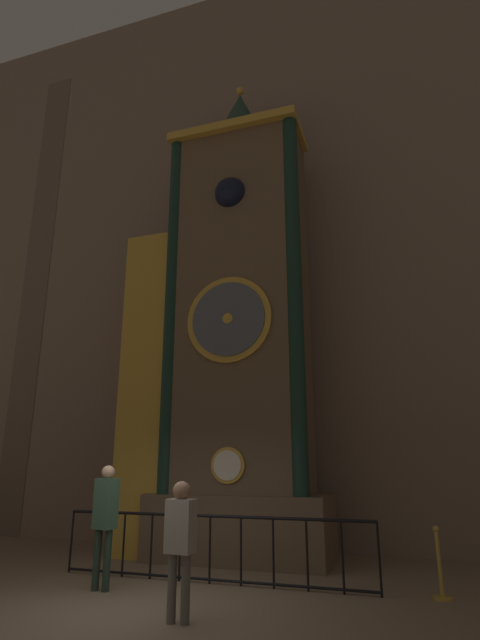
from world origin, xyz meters
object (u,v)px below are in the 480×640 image
clock_tower (224,332)px  visitor_far (180,535)px  visitor_near (105,514)px  stanchion_post (441,575)px

clock_tower → visitor_far: (0.91, -3.93, -3.64)m
clock_tower → visitor_near: size_ratio=6.15×
visitor_near → visitor_far: 2.08m
clock_tower → visitor_far: 5.43m
visitor_near → stanchion_post: (4.81, 1.12, -0.77)m
visitor_far → stanchion_post: (3.03, 2.19, -0.67)m
clock_tower → stanchion_post: (3.94, -1.74, -4.30)m
visitor_far → stanchion_post: size_ratio=1.67×
clock_tower → visitor_near: (-0.87, -2.86, -3.53)m
clock_tower → visitor_far: size_ratio=6.87×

